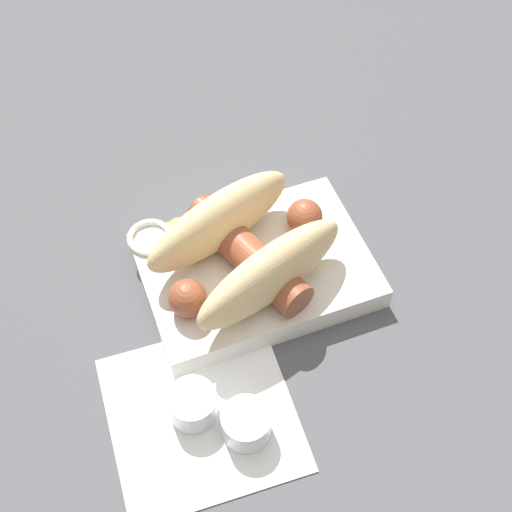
{
  "coord_description": "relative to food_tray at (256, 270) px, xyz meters",
  "views": [
    {
      "loc": [
        -0.14,
        -0.36,
        0.57
      ],
      "look_at": [
        0.0,
        0.0,
        0.04
      ],
      "focal_mm": 50.0,
      "sensor_mm": 36.0,
      "label": 1
    }
  ],
  "objects": [
    {
      "name": "bread_roll",
      "position": [
        -0.01,
        -0.0,
        0.04
      ],
      "size": [
        0.19,
        0.16,
        0.06
      ],
      "color": "#DBBC84",
      "rests_on": "food_tray"
    },
    {
      "name": "napkin",
      "position": [
        -0.09,
        -0.12,
        -0.01
      ],
      "size": [
        0.16,
        0.16,
        0.0
      ],
      "color": "white",
      "rests_on": "ground_plane"
    },
    {
      "name": "sausage",
      "position": [
        -0.01,
        -0.0,
        0.03
      ],
      "size": [
        0.17,
        0.14,
        0.03
      ],
      "color": "brown",
      "rests_on": "food_tray"
    },
    {
      "name": "pickled_veggies",
      "position": [
        -0.08,
        0.06,
        0.02
      ],
      "size": [
        0.07,
        0.05,
        0.01
      ],
      "color": "orange",
      "rests_on": "food_tray"
    },
    {
      "name": "food_tray",
      "position": [
        0.0,
        0.0,
        0.0
      ],
      "size": [
        0.21,
        0.15,
        0.03
      ],
      "color": "silver",
      "rests_on": "ground_plane"
    },
    {
      "name": "condiment_cup_far",
      "position": [
        -0.06,
        -0.14,
        0.0
      ],
      "size": [
        0.04,
        0.04,
        0.03
      ],
      "color": "silver",
      "rests_on": "ground_plane"
    },
    {
      "name": "condiment_cup_near",
      "position": [
        -0.1,
        -0.11,
        0.0
      ],
      "size": [
        0.04,
        0.04,
        0.03
      ],
      "color": "silver",
      "rests_on": "ground_plane"
    },
    {
      "name": "ground_plane",
      "position": [
        0.0,
        0.0,
        -0.01
      ],
      "size": [
        3.0,
        3.0,
        0.0
      ],
      "primitive_type": "plane",
      "color": "#4C4C51"
    }
  ]
}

